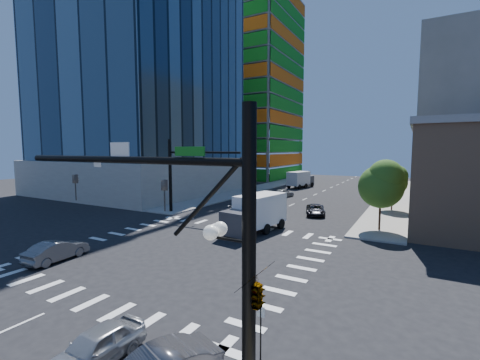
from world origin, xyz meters
The scene contains 17 objects.
ground centered at (0.00, 0.00, 0.00)m, with size 160.00×160.00×0.00m, color black.
road_markings centered at (0.00, 0.00, 0.01)m, with size 20.00×20.00×0.01m, color silver.
sidewalk_ne centered at (12.50, 40.00, 0.07)m, with size 5.00×60.00×0.15m, color gray.
sidewalk_nw centered at (-12.50, 40.00, 0.07)m, with size 5.00×60.00×0.15m, color gray.
construction_building centered at (-27.41, 61.93, 24.61)m, with size 25.16×34.50×70.60m.
signal_mast_se centered at (10.60, -11.50, 5.01)m, with size 10.51×2.48×9.00m.
signal_mast_nw centered at (-10.00, 11.50, 5.49)m, with size 10.20×0.40×9.00m.
tree_south centered at (12.63, 13.90, 4.69)m, with size 4.16×4.16×6.82m.
tree_north centered at (12.93, 25.90, 3.99)m, with size 3.54×3.52×5.78m.
no_parking_sign centered at (10.70, -9.00, 1.38)m, with size 0.30×0.06×2.20m.
car_nb_near centered at (5.41, -12.00, 0.67)m, with size 1.58×3.94×1.34m, color #9B9EA3.
car_nb_far centered at (4.95, 18.59, 0.64)m, with size 2.12×4.60×1.28m, color black.
car_sb_near centered at (-2.28, 14.62, 0.71)m, with size 2.00×4.93×1.43m, color silver.
car_sb_mid centered at (-3.73, 30.32, 0.72)m, with size 1.70×4.22×1.44m, color gray.
car_sb_cross centered at (-6.74, -6.04, 0.72)m, with size 1.53×4.38×1.44m, color #57595D.
box_truck_near centered at (2.10, 7.64, 1.57)m, with size 3.90×7.13×3.55m.
box_truck_far centered at (-5.51, 44.87, 1.49)m, with size 4.02×6.85×3.37m.
Camera 1 is at (15.46, -19.15, 7.91)m, focal length 24.00 mm.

